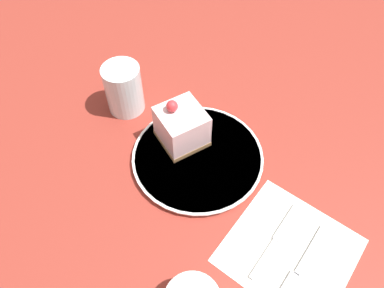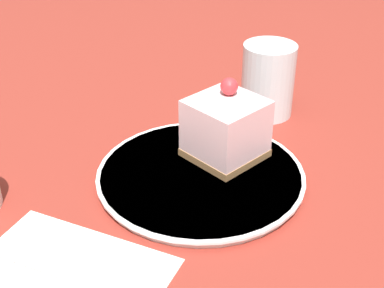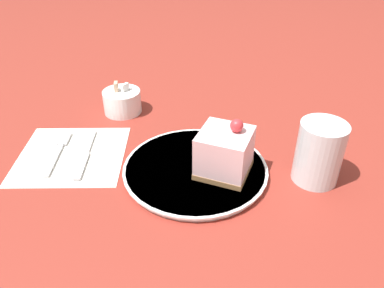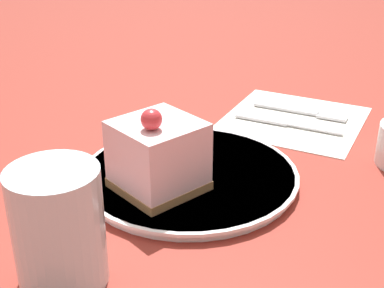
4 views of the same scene
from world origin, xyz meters
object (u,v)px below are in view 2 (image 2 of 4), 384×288
Objects in this scene: plate at (201,176)px; cake_slice at (226,128)px; knife at (77,280)px; drinking_glass at (268,80)px.

cake_slice reaches higher than plate.
plate is at bearing -11.73° from knife.
cake_slice is at bearing -169.94° from drinking_glass.
cake_slice is 0.64× the size of knife.
knife is at bearing -169.66° from cake_slice.
knife is 0.45m from drinking_glass.
cake_slice is 0.17m from drinking_glass.
knife is at bearing -179.08° from plate.
knife is at bearing -176.06° from drinking_glass.
knife is 1.45× the size of drinking_glass.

